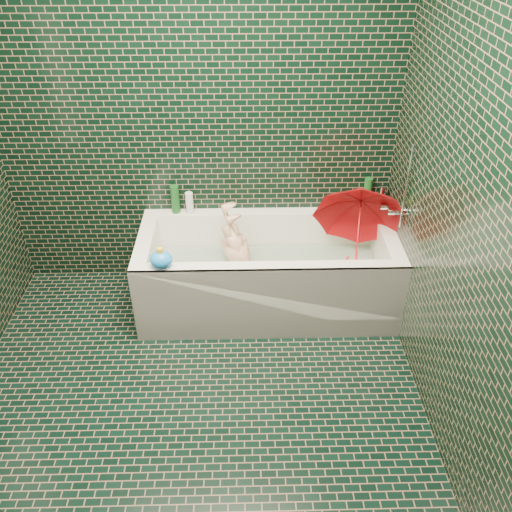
{
  "coord_description": "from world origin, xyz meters",
  "views": [
    {
      "loc": [
        0.3,
        -1.93,
        2.46
      ],
      "look_at": [
        0.37,
        0.82,
        0.54
      ],
      "focal_mm": 38.0,
      "sensor_mm": 36.0,
      "label": 1
    }
  ],
  "objects_px": {
    "bathtub": "(267,279)",
    "rubber_duck": "(363,207)",
    "umbrella": "(358,229)",
    "child": "(242,265)",
    "bath_toy": "(161,259)"
  },
  "relations": [
    {
      "from": "child",
      "to": "rubber_duck",
      "type": "bearing_deg",
      "value": 100.29
    },
    {
      "from": "bathtub",
      "to": "rubber_duck",
      "type": "distance_m",
      "value": 0.83
    },
    {
      "from": "bathtub",
      "to": "bath_toy",
      "type": "bearing_deg",
      "value": -154.63
    },
    {
      "from": "bathtub",
      "to": "child",
      "type": "distance_m",
      "value": 0.2
    },
    {
      "from": "umbrella",
      "to": "child",
      "type": "bearing_deg",
      "value": -161.73
    },
    {
      "from": "bath_toy",
      "to": "bathtub",
      "type": "bearing_deg",
      "value": 13.65
    },
    {
      "from": "rubber_duck",
      "to": "bath_toy",
      "type": "height_order",
      "value": "bath_toy"
    },
    {
      "from": "child",
      "to": "bath_toy",
      "type": "relative_size",
      "value": 5.59
    },
    {
      "from": "bathtub",
      "to": "rubber_duck",
      "type": "xyz_separation_m",
      "value": [
        0.67,
        0.31,
        0.38
      ]
    },
    {
      "from": "rubber_duck",
      "to": "bath_toy",
      "type": "relative_size",
      "value": 0.8
    },
    {
      "from": "bathtub",
      "to": "umbrella",
      "type": "distance_m",
      "value": 0.71
    },
    {
      "from": "bath_toy",
      "to": "umbrella",
      "type": "bearing_deg",
      "value": 1.0
    },
    {
      "from": "umbrella",
      "to": "rubber_duck",
      "type": "relative_size",
      "value": 4.62
    },
    {
      "from": "bath_toy",
      "to": "rubber_duck",
      "type": "bearing_deg",
      "value": 13.41
    },
    {
      "from": "bathtub",
      "to": "umbrella",
      "type": "bearing_deg",
      "value": -3.08
    }
  ]
}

